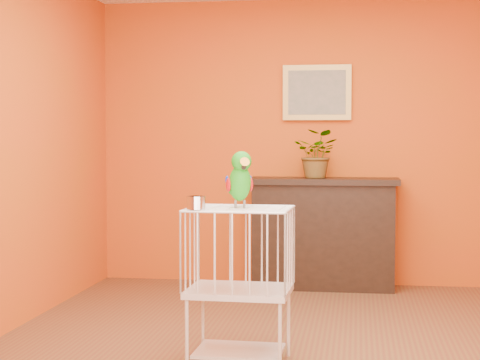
# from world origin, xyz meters

# --- Properties ---
(ground) EXTENTS (4.50, 4.50, 0.00)m
(ground) POSITION_xyz_m (0.00, 0.00, 0.00)
(ground) COLOR brown
(ground) RESTS_ON ground
(room_shell) EXTENTS (4.50, 4.50, 4.50)m
(room_shell) POSITION_xyz_m (0.00, 0.00, 1.58)
(room_shell) COLOR #D34713
(room_shell) RESTS_ON ground
(console_cabinet) EXTENTS (1.32, 0.48, 0.98)m
(console_cabinet) POSITION_xyz_m (0.07, 2.02, 0.49)
(console_cabinet) COLOR black
(console_cabinet) RESTS_ON ground
(potted_plant) EXTENTS (0.49, 0.52, 0.34)m
(potted_plant) POSITION_xyz_m (0.02, 2.00, 1.15)
(potted_plant) COLOR #26722D
(potted_plant) RESTS_ON console_cabinet
(framed_picture) EXTENTS (0.62, 0.04, 0.50)m
(framed_picture) POSITION_xyz_m (0.00, 2.22, 1.75)
(framed_picture) COLOR #AD883D
(framed_picture) RESTS_ON room_shell
(birdcage) EXTENTS (0.61, 0.48, 0.92)m
(birdcage) POSITION_xyz_m (-0.32, -0.46, 0.48)
(birdcage) COLOR silver
(birdcage) RESTS_ON ground
(feed_cup) EXTENTS (0.11, 0.11, 0.07)m
(feed_cup) POSITION_xyz_m (-0.54, -0.64, 0.97)
(feed_cup) COLOR silver
(feed_cup) RESTS_ON birdcage
(parrot) EXTENTS (0.19, 0.30, 0.34)m
(parrot) POSITION_xyz_m (-0.31, -0.45, 1.10)
(parrot) COLOR #59544C
(parrot) RESTS_ON birdcage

